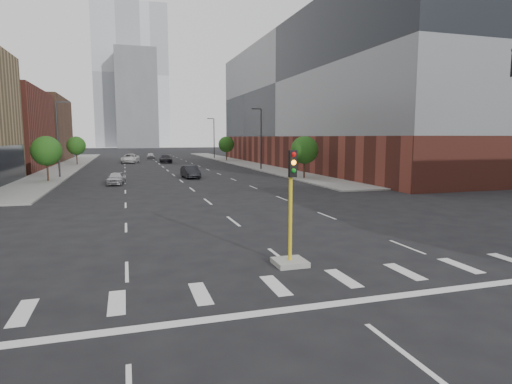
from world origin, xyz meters
name	(u,v)px	position (x,y,z in m)	size (l,w,h in m)	color
sidewalk_left_far	(70,165)	(-15.00, 74.00, 0.07)	(5.00, 92.00, 0.15)	gray
sidewalk_right_far	(239,162)	(15.00, 74.00, 0.07)	(5.00, 92.00, 0.15)	gray
building_left_far_b	(12,129)	(-27.50, 92.00, 6.50)	(20.00, 24.00, 13.00)	brown
building_right_main	(343,100)	(29.50, 60.00, 11.00)	(24.00, 70.00, 22.00)	brown
tower_left	(117,75)	(-8.00, 220.00, 35.00)	(22.00, 22.00, 70.00)	#B2B7BC
tower_right	(150,77)	(10.00, 260.00, 40.00)	(20.00, 20.00, 80.00)	#B2B7BC
tower_mid	(136,99)	(0.00, 200.00, 22.00)	(18.00, 18.00, 44.00)	slate
median_traffic_signal	(290,240)	(0.00, 8.97, 0.97)	(1.20, 1.20, 4.40)	#999993
streetlight_right_a	(260,136)	(13.41, 55.00, 5.01)	(1.60, 0.22, 9.07)	#2D2D30
streetlight_right_b	(214,137)	(13.41, 90.00, 5.01)	(1.60, 0.22, 9.07)	#2D2D30
streetlight_left	(58,136)	(-13.41, 50.00, 5.01)	(1.60, 0.22, 9.07)	#2D2D30
tree_left_near	(46,151)	(-14.00, 45.00, 3.39)	(3.20, 3.20, 4.85)	#382619
tree_left_far	(76,146)	(-14.00, 75.00, 3.39)	(3.20, 3.20, 4.85)	#382619
tree_right_near	(304,150)	(14.00, 40.00, 3.39)	(3.20, 3.20, 4.85)	#382619
tree_right_far	(226,144)	(14.00, 80.00, 3.39)	(3.20, 3.20, 4.85)	#382619
car_near_left	(116,178)	(-6.87, 40.47, 0.66)	(1.56, 3.89, 1.32)	#B4B3B8
car_mid_right	(190,172)	(1.50, 45.23, 0.75)	(1.59, 4.56, 1.50)	black
car_far_left	(130,158)	(-4.99, 79.01, 0.85)	(2.82, 6.12, 1.70)	silver
car_deep_right	(166,159)	(1.50, 77.29, 0.77)	(2.15, 5.30, 1.54)	black
car_distant	(151,156)	(-0.35, 94.24, 0.67)	(1.57, 3.91, 1.33)	silver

